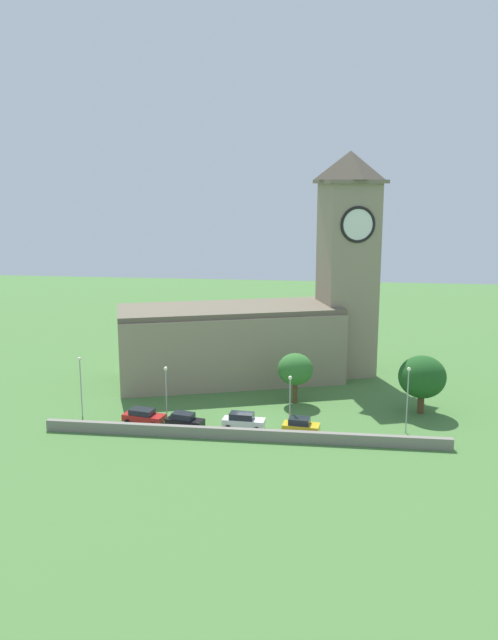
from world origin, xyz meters
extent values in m
plane|color=#477538|center=(0.00, 15.00, 0.00)|extent=(200.00, 200.00, 0.00)
cube|color=gray|center=(-4.88, 18.33, 4.86)|extent=(32.62, 20.95, 9.72)
cube|color=#675C4A|center=(-4.88, 18.33, 10.07)|extent=(32.32, 20.06, 0.70)
cube|color=gray|center=(11.21, 23.79, 13.54)|extent=(9.00, 9.00, 27.08)
cube|color=#736753|center=(11.21, 23.79, 27.33)|extent=(10.44, 10.44, 0.50)
pyramid|color=brown|center=(11.21, 23.79, 29.53)|extent=(9.45, 9.45, 3.90)
cylinder|color=white|center=(12.37, 20.38, 21.66)|extent=(4.34, 1.57, 4.54)
torus|color=black|center=(12.37, 20.38, 21.66)|extent=(4.82, 1.98, 4.95)
cylinder|color=white|center=(14.63, 24.95, 21.66)|extent=(1.57, 4.34, 4.54)
torus|color=black|center=(14.63, 24.95, 21.66)|extent=(1.98, 4.82, 4.95)
cube|color=gray|center=(0.00, -3.65, 0.62)|extent=(44.14, 0.70, 1.23)
cube|color=red|center=(-11.93, -0.22, 0.69)|extent=(5.07, 2.82, 0.77)
cube|color=#1E232B|center=(-12.17, -0.17, 1.38)|extent=(2.96, 2.19, 0.61)
cylinder|color=black|center=(-10.15, 0.42, 0.31)|extent=(0.67, 0.46, 0.62)
cylinder|color=black|center=(-10.52, -1.49, 0.31)|extent=(0.67, 0.46, 0.62)
cylinder|color=black|center=(-13.34, 1.05, 0.31)|extent=(0.67, 0.46, 0.62)
cylinder|color=black|center=(-13.72, -0.86, 0.31)|extent=(0.67, 0.46, 0.62)
cube|color=black|center=(-6.85, -1.43, 0.77)|extent=(4.49, 2.59, 0.86)
cube|color=#1E232B|center=(-7.05, -1.38, 1.54)|extent=(2.63, 1.99, 0.68)
cylinder|color=black|center=(-5.26, -0.89, 0.34)|extent=(0.74, 0.45, 0.69)
cylinder|color=black|center=(-5.63, -2.58, 0.34)|extent=(0.74, 0.45, 0.69)
cylinder|color=black|center=(-8.06, -0.28, 0.34)|extent=(0.74, 0.45, 0.69)
cylinder|color=black|center=(-8.43, -1.96, 0.34)|extent=(0.74, 0.45, 0.69)
cube|color=silver|center=(-0.29, -0.61, 0.78)|extent=(4.85, 2.04, 0.87)
cube|color=#1E232B|center=(-0.53, -0.59, 1.56)|extent=(2.75, 1.70, 0.69)
cylinder|color=black|center=(1.38, 0.15, 0.35)|extent=(0.71, 0.36, 0.69)
cylinder|color=black|center=(1.26, -1.58, 0.35)|extent=(0.71, 0.36, 0.69)
cylinder|color=black|center=(-1.84, 0.36, 0.35)|extent=(0.71, 0.36, 0.69)
cylinder|color=black|center=(-1.96, -1.37, 0.35)|extent=(0.71, 0.36, 0.69)
cube|color=gold|center=(6.18, -1.43, 0.79)|extent=(4.20, 2.33, 0.88)
cube|color=#1E232B|center=(5.98, -1.40, 1.58)|extent=(2.42, 1.90, 0.70)
cylinder|color=black|center=(7.65, -0.64, 0.35)|extent=(0.74, 0.42, 0.70)
cylinder|color=black|center=(7.43, -2.52, 0.35)|extent=(0.74, 0.42, 0.70)
cylinder|color=black|center=(4.94, -0.33, 0.35)|extent=(0.74, 0.42, 0.70)
cylinder|color=black|center=(4.72, -2.21, 0.35)|extent=(0.74, 0.42, 0.70)
cylinder|color=#9EA0A5|center=(-19.87, 1.10, 3.41)|extent=(0.14, 0.14, 6.82)
sphere|color=#F4EFCC|center=(-19.87, 1.10, 7.04)|extent=(0.44, 0.44, 0.44)
cylinder|color=#9EA0A5|center=(-9.64, 1.29, 2.97)|extent=(0.14, 0.14, 5.95)
sphere|color=#F4EFCC|center=(-9.64, 1.29, 6.17)|extent=(0.44, 0.44, 0.44)
cylinder|color=#9EA0A5|center=(4.78, 0.69, 2.80)|extent=(0.14, 0.14, 5.60)
sphere|color=#F4EFCC|center=(4.78, 0.69, 5.82)|extent=(0.44, 0.44, 0.44)
cylinder|color=#9EA0A5|center=(17.67, 0.57, 3.55)|extent=(0.14, 0.14, 7.11)
sphere|color=#F4EFCC|center=(17.67, 0.57, 7.33)|extent=(0.44, 0.44, 0.44)
cylinder|color=brown|center=(20.08, 7.34, 1.21)|extent=(0.79, 0.79, 2.43)
ellipsoid|color=#1E511E|center=(20.08, 7.34, 4.54)|extent=(5.64, 5.64, 5.07)
cylinder|color=brown|center=(4.86, 9.23, 1.37)|extent=(0.62, 0.62, 2.74)
ellipsoid|color=#33702D|center=(4.86, 9.23, 4.40)|extent=(4.41, 4.41, 3.96)
camera|label=1|loc=(9.25, -70.02, 27.16)|focal=37.02mm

